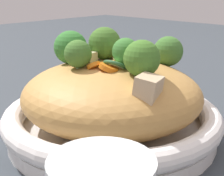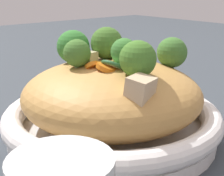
{
  "view_description": "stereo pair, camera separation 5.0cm",
  "coord_description": "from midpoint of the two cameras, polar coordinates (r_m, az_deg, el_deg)",
  "views": [
    {
      "loc": [
        -0.35,
        -0.33,
        0.23
      ],
      "look_at": [
        0.0,
        0.0,
        0.08
      ],
      "focal_mm": 54.69,
      "sensor_mm": 36.0,
      "label": 1
    },
    {
      "loc": [
        -0.31,
        -0.37,
        0.23
      ],
      "look_at": [
        0.0,
        0.0,
        0.08
      ],
      "focal_mm": 54.69,
      "sensor_mm": 36.0,
      "label": 2
    }
  ],
  "objects": [
    {
      "name": "noodle_heap",
      "position": [
        0.51,
        -2.85,
        -1.1
      ],
      "size": [
        0.27,
        0.27,
        0.11
      ],
      "color": "#C28D48",
      "rests_on": "serving_bowl"
    },
    {
      "name": "chicken_chunks",
      "position": [
        0.47,
        -0.65,
        3.5
      ],
      "size": [
        0.09,
        0.16,
        0.05
      ],
      "color": "#D1B38B",
      "rests_on": "serving_bowl"
    },
    {
      "name": "ground_plane",
      "position": [
        0.53,
        -2.74,
        -8.15
      ],
      "size": [
        3.0,
        3.0,
        0.0
      ],
      "primitive_type": "plane",
      "color": "#383E45"
    },
    {
      "name": "serving_bowl",
      "position": [
        0.52,
        -2.78,
        -5.56
      ],
      "size": [
        0.33,
        0.33,
        0.05
      ],
      "color": "white",
      "rests_on": "ground_plane"
    },
    {
      "name": "carrot_coins",
      "position": [
        0.49,
        -6.53,
        3.84
      ],
      "size": [
        0.05,
        0.13,
        0.02
      ],
      "color": "orange",
      "rests_on": "serving_bowl"
    },
    {
      "name": "broccoli_florets",
      "position": [
        0.5,
        -2.41,
        6.18
      ],
      "size": [
        0.2,
        0.19,
        0.07
      ],
      "color": "#98C375",
      "rests_on": "serving_bowl"
    },
    {
      "name": "zucchini_slices",
      "position": [
        0.56,
        -4.85,
        4.56
      ],
      "size": [
        0.14,
        0.16,
        0.04
      ],
      "color": "beige",
      "rests_on": "serving_bowl"
    }
  ]
}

